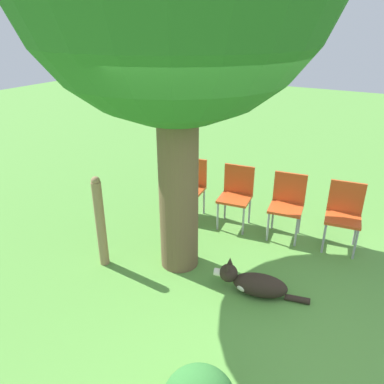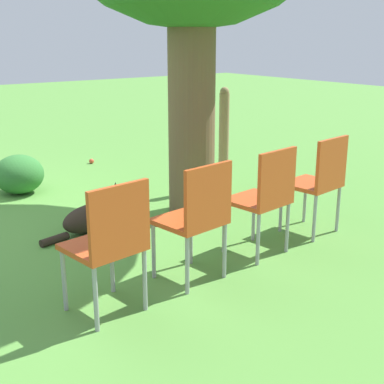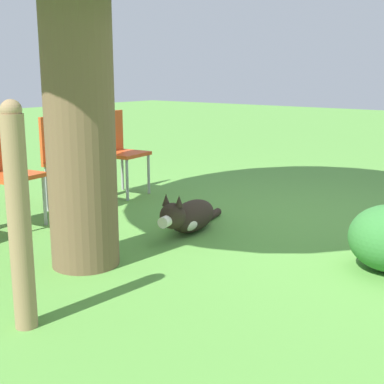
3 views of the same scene
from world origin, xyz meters
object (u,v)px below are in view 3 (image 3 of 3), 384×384
Objects in this scene: fence_post at (19,217)px; red_chair_1 at (67,155)px; red_chair_2 at (3,166)px; dog at (189,216)px; red_chair_0 at (118,147)px.

fence_post is 2.52m from red_chair_1.
fence_post is at bearing -37.86° from red_chair_2.
fence_post is at bearing -51.60° from red_chair_1.
red_chair_0 reaches higher than dog.
red_chair_1 is 1.00× the size of red_chair_2.
dog is 1.93m from fence_post.
fence_post reaches higher than red_chair_0.
dog is at bearing -30.94° from red_chair_0.
red_chair_0 and red_chair_2 have the same top height.
red_chair_0 is 1.47m from red_chair_2.
dog is 1.18× the size of red_chair_0.
fence_post reaches higher than dog.
fence_post reaches higher than red_chair_2.
fence_post is 1.32× the size of red_chair_0.
fence_post is (-0.38, 1.83, 0.46)m from dog.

